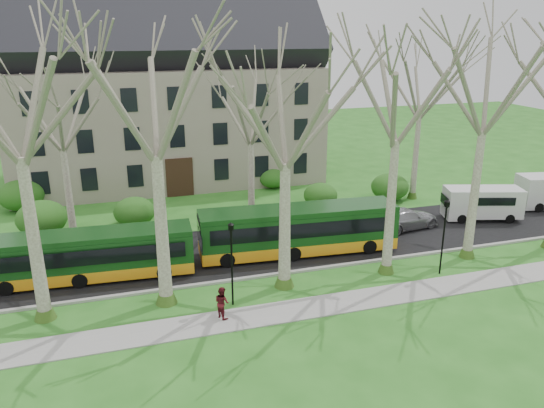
{
  "coord_description": "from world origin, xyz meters",
  "views": [
    {
      "loc": [
        -11.11,
        -24.22,
        13.22
      ],
      "look_at": [
        -2.7,
        3.0,
        3.74
      ],
      "focal_mm": 35.0,
      "sensor_mm": 36.0,
      "label": 1
    }
  ],
  "objects_px": {
    "bus_follow": "(298,230)",
    "sedan": "(406,218)",
    "pedestrian_b": "(222,302)",
    "van_a": "(482,204)",
    "bus_lead": "(90,255)"
  },
  "relations": [
    {
      "from": "bus_follow",
      "to": "sedan",
      "type": "bearing_deg",
      "value": 15.94
    },
    {
      "from": "bus_follow",
      "to": "pedestrian_b",
      "type": "xyz_separation_m",
      "value": [
        -6.07,
        -6.19,
        -0.71
      ]
    },
    {
      "from": "van_a",
      "to": "pedestrian_b",
      "type": "bearing_deg",
      "value": -142.39
    },
    {
      "from": "sedan",
      "to": "pedestrian_b",
      "type": "bearing_deg",
      "value": 109.46
    },
    {
      "from": "bus_follow",
      "to": "bus_lead",
      "type": "bearing_deg",
      "value": -175.96
    },
    {
      "from": "bus_follow",
      "to": "pedestrian_b",
      "type": "relative_size",
      "value": 7.59
    },
    {
      "from": "van_a",
      "to": "pedestrian_b",
      "type": "relative_size",
      "value": 3.37
    },
    {
      "from": "sedan",
      "to": "pedestrian_b",
      "type": "relative_size",
      "value": 3.08
    },
    {
      "from": "bus_follow",
      "to": "van_a",
      "type": "relative_size",
      "value": 2.25
    },
    {
      "from": "sedan",
      "to": "bus_follow",
      "type": "bearing_deg",
      "value": 92.53
    },
    {
      "from": "bus_follow",
      "to": "sedan",
      "type": "distance_m",
      "value": 8.7
    },
    {
      "from": "van_a",
      "to": "pedestrian_b",
      "type": "xyz_separation_m",
      "value": [
        -20.76,
        -7.95,
        -0.37
      ]
    },
    {
      "from": "sedan",
      "to": "pedestrian_b",
      "type": "distance_m",
      "value": 16.59
    },
    {
      "from": "bus_lead",
      "to": "pedestrian_b",
      "type": "relative_size",
      "value": 6.97
    },
    {
      "from": "bus_lead",
      "to": "van_a",
      "type": "height_order",
      "value": "bus_lead"
    }
  ]
}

